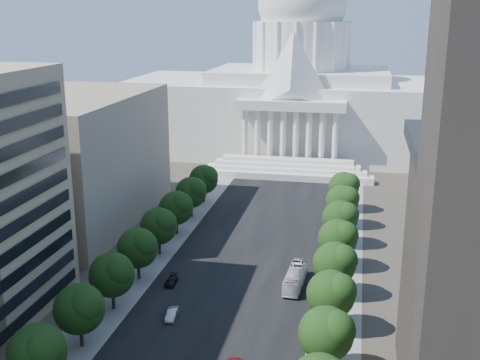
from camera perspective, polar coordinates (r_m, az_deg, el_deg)
The scene contains 27 objects.
road_asphalt at distance 127.00m, azimuth 1.03°, elevation -6.63°, with size 30.00×260.00×0.01m, color black.
sidewalk_left at distance 131.46m, azimuth -7.18°, elevation -5.96°, with size 8.00×260.00×0.02m, color gray.
sidewalk_right at distance 125.28m, azimuth 9.68°, elevation -7.19°, with size 8.00×260.00×0.02m, color gray.
capitol at distance 213.39m, azimuth 5.69°, elevation 8.03°, with size 120.00×56.00×73.00m.
office_block_left_far at distance 147.05m, azimuth -16.94°, elevation 1.94°, with size 38.00×52.00×30.00m, color gray.
tree_l_c at distance 83.69m, azimuth -18.55°, elevation -15.18°, with size 7.79×7.60×9.97m.
tree_l_d at distance 92.85m, azimuth -14.87°, elevation -11.63°, with size 7.79×7.60×9.97m.
tree_l_e at distance 102.60m, azimuth -11.94°, elevation -8.71°, with size 7.79×7.60×9.97m.
tree_l_f at distance 112.79m, azimuth -9.56°, elevation -6.29°, with size 7.79×7.60×9.97m.
tree_l_g at distance 123.30m, azimuth -7.60°, elevation -4.26°, with size 7.79×7.60×9.97m.
tree_l_h at distance 134.06m, azimuth -5.96°, elevation -2.55°, with size 7.79×7.60×9.97m.
tree_l_i at distance 145.01m, azimuth -4.56°, elevation -1.10°, with size 7.79×7.60×9.97m.
tree_l_j at distance 156.12m, azimuth -3.37°, elevation 0.15°, with size 7.79×7.60×9.97m.
tree_r_d at distance 84.52m, azimuth 8.39°, elevation -14.14°, with size 7.79×7.60×9.97m.
tree_r_e at distance 95.13m, azimuth 8.81°, elevation -10.57°, with size 7.79×7.60×9.97m.
tree_r_f at distance 106.03m, azimuth 9.13°, elevation -7.73°, with size 7.79×7.60×9.97m.
tree_r_g at distance 117.15m, azimuth 9.40°, elevation -5.43°, with size 7.79×7.60×9.97m.
tree_r_h at distance 128.43m, azimuth 9.61°, elevation -3.52°, with size 7.79×7.60×9.97m.
tree_r_i at distance 139.82m, azimuth 9.79°, elevation -1.93°, with size 7.79×7.60×9.97m.
tree_r_j at distance 151.31m, azimuth 9.94°, elevation -0.57°, with size 7.79×7.60×9.97m.
streetlight_c at distance 95.55m, azimuth 9.75°, elevation -10.92°, with size 2.61×0.44×9.00m.
streetlight_d at distance 118.47m, azimuth 10.16°, elevation -5.55°, with size 2.61×0.44×9.00m.
streetlight_e at distance 142.09m, azimuth 10.44°, elevation -1.94°, with size 2.61×0.44×9.00m.
streetlight_f at distance 166.11m, azimuth 10.63°, elevation 0.63°, with size 2.61×0.44×9.00m.
car_silver at distance 100.89m, azimuth -6.46°, elevation -12.52°, with size 1.53×4.38×1.44m, color #ADB0B5.
car_dark_b at distance 112.39m, azimuth -6.51°, elevation -9.47°, with size 1.82×4.48×1.30m, color black.
city_bus at distance 111.00m, azimuth 5.26°, elevation -9.20°, with size 2.77×11.84×3.30m, color silver.
Camera 1 is at (20.87, -25.59, 48.29)m, focal length 45.00 mm.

